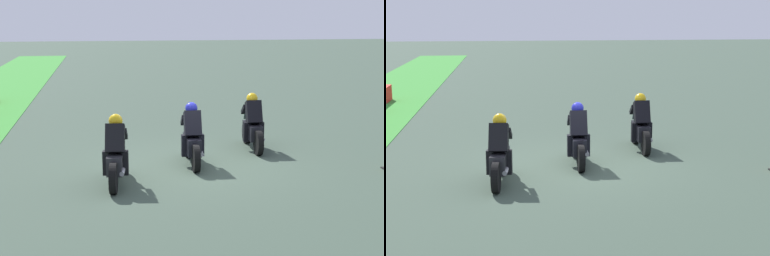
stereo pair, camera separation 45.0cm
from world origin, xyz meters
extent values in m
plane|color=#3A4C3D|center=(0.00, 0.00, 0.00)|extent=(120.00, 120.00, 0.00)
cylinder|color=black|center=(2.11, -1.95, 0.32)|extent=(0.64, 0.16, 0.64)
cylinder|color=black|center=(0.71, -1.91, 0.32)|extent=(0.64, 0.16, 0.64)
cube|color=black|center=(1.41, -1.93, 0.50)|extent=(1.11, 0.35, 0.40)
ellipsoid|color=black|center=(1.51, -1.93, 0.80)|extent=(0.49, 0.31, 0.24)
cube|color=red|center=(0.90, -1.92, 0.52)|extent=(0.06, 0.16, 0.08)
cylinder|color=#A5A5AD|center=(1.06, -2.08, 0.37)|extent=(0.42, 0.11, 0.10)
cube|color=black|center=(1.31, -1.93, 1.02)|extent=(0.49, 0.41, 0.66)
sphere|color=gold|center=(1.53, -1.93, 1.36)|extent=(0.31, 0.31, 0.30)
cube|color=#3E574F|center=(1.91, -1.94, 0.84)|extent=(0.16, 0.26, 0.23)
cube|color=black|center=(1.30, -1.73, 0.50)|extent=(0.18, 0.14, 0.52)
cube|color=black|center=(1.29, -2.13, 0.50)|extent=(0.18, 0.14, 0.52)
cube|color=black|center=(1.70, -1.76, 1.04)|extent=(0.39, 0.11, 0.31)
cube|color=black|center=(1.69, -2.12, 1.04)|extent=(0.39, 0.11, 0.31)
cylinder|color=black|center=(0.77, -0.09, 0.32)|extent=(0.64, 0.15, 0.64)
cylinder|color=black|center=(-0.63, -0.06, 0.32)|extent=(0.64, 0.15, 0.64)
cube|color=black|center=(0.07, -0.08, 0.50)|extent=(1.11, 0.34, 0.40)
ellipsoid|color=black|center=(0.17, -0.08, 0.80)|extent=(0.49, 0.31, 0.24)
cube|color=red|center=(-0.44, -0.07, 0.52)|extent=(0.06, 0.16, 0.08)
cylinder|color=#A5A5AD|center=(-0.28, -0.23, 0.37)|extent=(0.42, 0.11, 0.10)
cube|color=black|center=(-0.03, -0.08, 1.02)|extent=(0.49, 0.41, 0.66)
sphere|color=#1E23A6|center=(0.19, -0.08, 1.36)|extent=(0.31, 0.31, 0.30)
cube|color=#35787A|center=(0.57, -0.09, 0.84)|extent=(0.16, 0.26, 0.23)
cube|color=black|center=(-0.04, 0.12, 0.50)|extent=(0.18, 0.14, 0.52)
cube|color=black|center=(-0.05, -0.28, 0.50)|extent=(0.18, 0.14, 0.52)
cube|color=black|center=(0.36, 0.10, 1.04)|extent=(0.39, 0.11, 0.31)
cube|color=black|center=(0.35, -0.26, 1.04)|extent=(0.39, 0.11, 0.31)
cylinder|color=black|center=(-0.60, 1.70, 0.32)|extent=(0.65, 0.21, 0.64)
cylinder|color=black|center=(-1.99, 1.86, 0.32)|extent=(0.65, 0.21, 0.64)
cube|color=#26262A|center=(-1.30, 1.78, 0.50)|extent=(1.13, 0.44, 0.40)
ellipsoid|color=#26262A|center=(-1.20, 1.77, 0.80)|extent=(0.51, 0.35, 0.24)
cube|color=red|center=(-1.80, 1.84, 0.52)|extent=(0.08, 0.17, 0.08)
cylinder|color=#A5A5AD|center=(-1.66, 1.66, 0.37)|extent=(0.43, 0.15, 0.10)
cube|color=black|center=(-1.39, 1.79, 1.02)|extent=(0.53, 0.45, 0.66)
sphere|color=gold|center=(-1.18, 1.77, 1.36)|extent=(0.33, 0.33, 0.30)
cube|color=#3C6697|center=(-0.80, 1.72, 0.84)|extent=(0.18, 0.28, 0.23)
cube|color=black|center=(-1.39, 1.99, 0.50)|extent=(0.19, 0.16, 0.52)
cube|color=black|center=(-1.44, 1.59, 0.50)|extent=(0.19, 0.16, 0.52)
cube|color=black|center=(-1.00, 1.93, 1.04)|extent=(0.39, 0.14, 0.31)
cube|color=black|center=(-1.04, 1.57, 1.04)|extent=(0.39, 0.14, 0.31)
camera|label=1|loc=(-13.51, 2.01, 3.66)|focal=54.60mm
camera|label=2|loc=(-13.57, 1.56, 3.66)|focal=54.60mm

